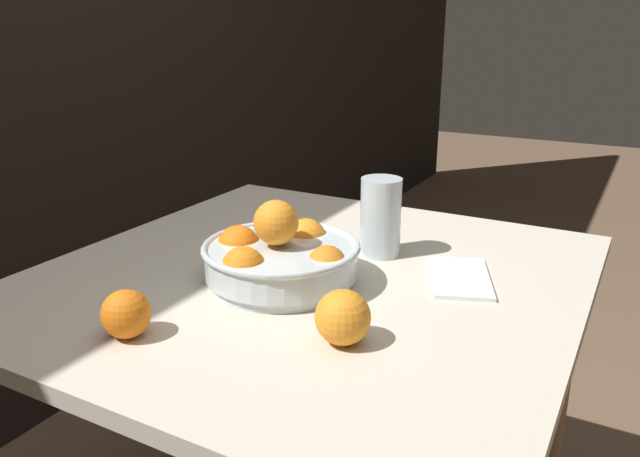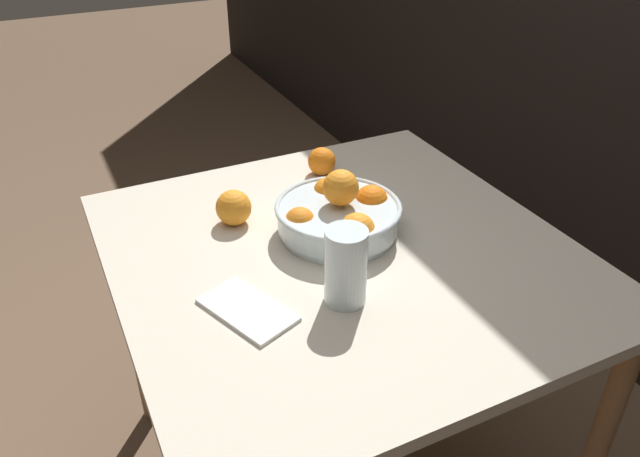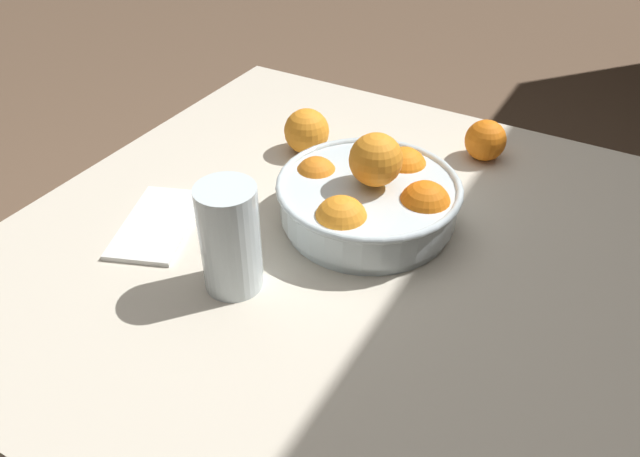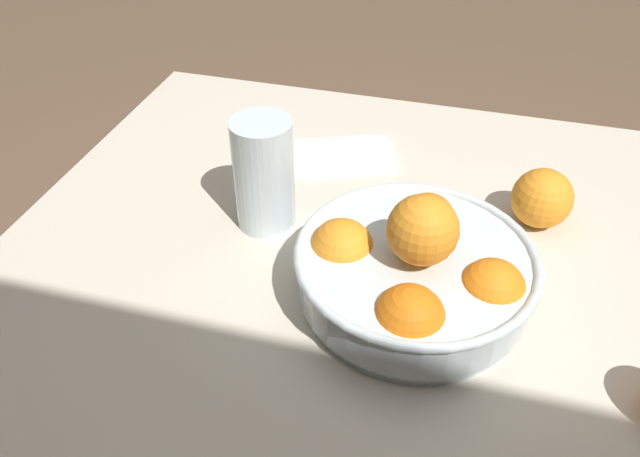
{
  "view_description": "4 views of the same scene",
  "coord_description": "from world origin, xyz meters",
  "px_view_note": "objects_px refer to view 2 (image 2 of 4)",
  "views": [
    {
      "loc": [
        -0.95,
        -0.54,
        1.22
      ],
      "look_at": [
        0.03,
        -0.01,
        0.84
      ],
      "focal_mm": 35.0,
      "sensor_mm": 36.0,
      "label": 1
    },
    {
      "loc": [
        1.0,
        -0.54,
        1.54
      ],
      "look_at": [
        0.01,
        -0.06,
        0.84
      ],
      "focal_mm": 35.0,
      "sensor_mm": 36.0,
      "label": 2
    },
    {
      "loc": [
        0.67,
        0.35,
        1.36
      ],
      "look_at": [
        0.05,
        -0.0,
        0.82
      ],
      "focal_mm": 35.0,
      "sensor_mm": 36.0,
      "label": 3
    },
    {
      "loc": [
        -0.1,
        0.57,
        1.31
      ],
      "look_at": [
        0.06,
        0.0,
        0.83
      ],
      "focal_mm": 35.0,
      "sensor_mm": 36.0,
      "label": 4
    }
  ],
  "objects_px": {
    "fruit_bowl": "(339,215)",
    "juice_glass": "(346,270)",
    "orange_loose_near_bowl": "(234,208)",
    "orange_loose_front": "(322,161)"
  },
  "relations": [
    {
      "from": "fruit_bowl",
      "to": "juice_glass",
      "type": "bearing_deg",
      "value": -24.54
    },
    {
      "from": "fruit_bowl",
      "to": "orange_loose_near_bowl",
      "type": "distance_m",
      "value": 0.25
    },
    {
      "from": "fruit_bowl",
      "to": "orange_loose_near_bowl",
      "type": "bearing_deg",
      "value": -126.06
    },
    {
      "from": "orange_loose_near_bowl",
      "to": "orange_loose_front",
      "type": "relative_size",
      "value": 1.12
    },
    {
      "from": "fruit_bowl",
      "to": "orange_loose_front",
      "type": "relative_size",
      "value": 3.83
    },
    {
      "from": "juice_glass",
      "to": "fruit_bowl",
      "type": "bearing_deg",
      "value": 155.46
    },
    {
      "from": "juice_glass",
      "to": "orange_loose_near_bowl",
      "type": "bearing_deg",
      "value": -164.84
    },
    {
      "from": "juice_glass",
      "to": "orange_loose_front",
      "type": "relative_size",
      "value": 2.14
    },
    {
      "from": "orange_loose_near_bowl",
      "to": "orange_loose_front",
      "type": "bearing_deg",
      "value": 115.1
    },
    {
      "from": "orange_loose_near_bowl",
      "to": "juice_glass",
      "type": "bearing_deg",
      "value": 15.16
    }
  ]
}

